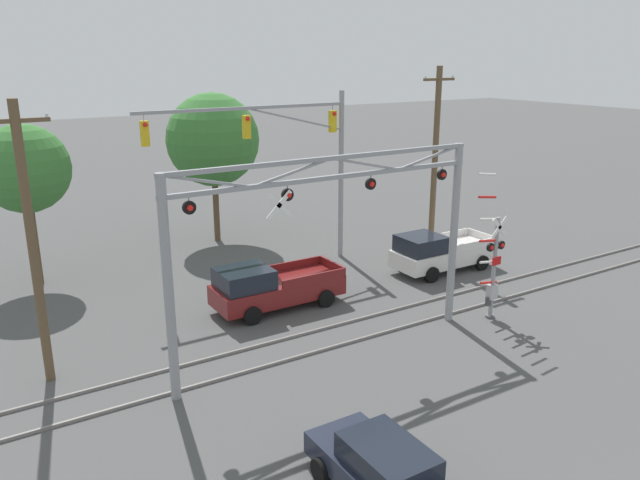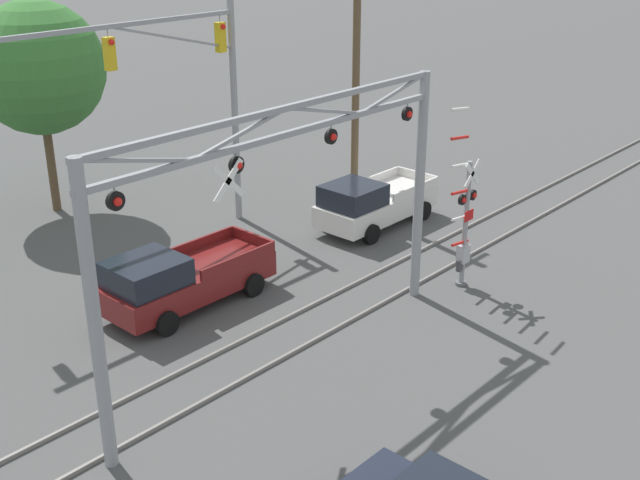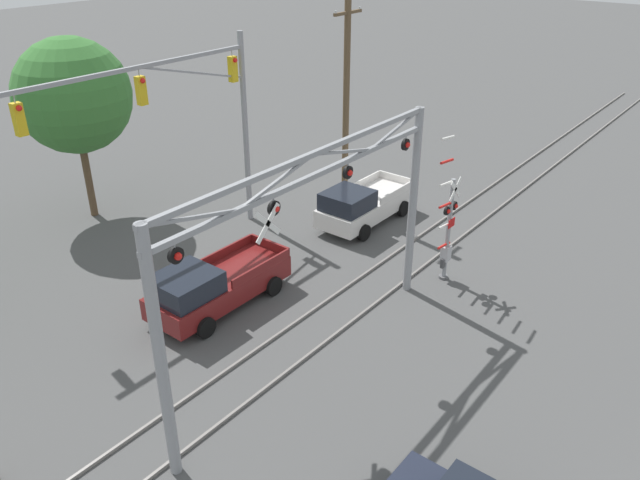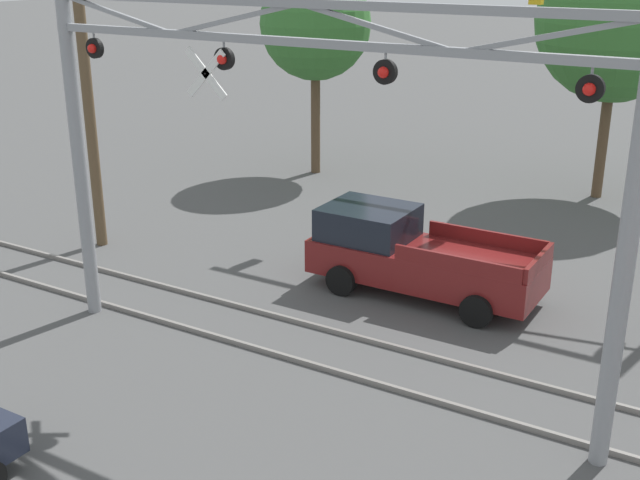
# 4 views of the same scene
# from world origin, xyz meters

# --- Properties ---
(rail_track_near) EXTENTS (80.00, 0.08, 0.10)m
(rail_track_near) POSITION_xyz_m (0.00, 12.66, 0.05)
(rail_track_near) COLOR gray
(rail_track_near) RESTS_ON ground_plane
(rail_track_far) EXTENTS (80.00, 0.08, 0.10)m
(rail_track_far) POSITION_xyz_m (0.00, 14.09, 0.05)
(rail_track_far) COLOR gray
(rail_track_far) RESTS_ON ground_plane
(crossing_gantry) EXTENTS (10.96, 0.30, 6.67)m
(crossing_gantry) POSITION_xyz_m (-0.01, 12.37, 4.34)
(crossing_gantry) COLOR gray
(crossing_gantry) RESTS_ON ground_plane
(crossing_signal_mast) EXTENTS (1.61, 0.35, 5.71)m
(crossing_signal_mast) POSITION_xyz_m (6.75, 11.68, 2.03)
(crossing_signal_mast) COLOR gray
(crossing_signal_mast) RESTS_ON ground_plane
(traffic_signal_span) EXTENTS (9.91, 0.39, 8.05)m
(traffic_signal_span) POSITION_xyz_m (3.75, 20.98, 5.53)
(traffic_signal_span) COLOR gray
(traffic_signal_span) RESTS_ON ground_plane
(pickup_truck_lead) EXTENTS (5.19, 2.19, 1.86)m
(pickup_truck_lead) POSITION_xyz_m (0.13, 16.86, 0.91)
(pickup_truck_lead) COLOR maroon
(pickup_truck_lead) RESTS_ON ground_plane
(pickup_truck_following) EXTENTS (4.96, 2.19, 1.86)m
(pickup_truck_following) POSITION_xyz_m (8.76, 16.76, 0.91)
(pickup_truck_following) COLOR silver
(pickup_truck_following) RESTS_ON ground_plane
(utility_pole_right) EXTENTS (1.80, 0.28, 9.15)m
(utility_pole_right) POSITION_xyz_m (9.77, 18.45, 4.72)
(utility_pole_right) COLOR brown
(utility_pole_right) RESTS_ON ground_plane
(background_tree_beyond_span) EXTENTS (4.79, 4.79, 7.81)m
(background_tree_beyond_span) POSITION_xyz_m (2.03, 26.77, 5.41)
(background_tree_beyond_span) COLOR brown
(background_tree_beyond_span) RESTS_ON ground_plane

